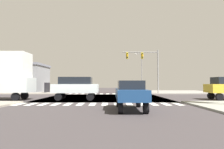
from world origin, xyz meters
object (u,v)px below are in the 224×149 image
Objects in this scene: bank_building at (4,78)px; sedan_trailing_2 at (130,93)px; traffic_signal_mast at (145,61)px; sedan_farside_1 at (85,86)px; street_lamp at (141,68)px; suv_queued_3 at (76,86)px; suv_crossing_2 at (79,85)px.

sedan_trailing_2 is at bearing -47.28° from bank_building.
bank_building is (-25.47, 4.98, -2.57)m from traffic_signal_mast.
sedan_trailing_2 is at bearing -103.21° from traffic_signal_mast.
sedan_farside_1 is at bearing 103.05° from sedan_trailing_2.
suv_queued_3 is (-10.59, -24.49, -3.74)m from street_lamp.
bank_building is 3.65× the size of suv_queued_3.
sedan_farside_1 is 30.99m from sedan_trailing_2.
suv_crossing_2 is at bearing 90.00° from sedan_farside_1.
bank_building is 31.35m from sedan_trailing_2.
sedan_trailing_2 is at bearing -145.98° from suv_queued_3.
sedan_farside_1 is 0.93× the size of suv_queued_3.
bank_building is at bearing 26.78° from sedan_farside_1.
sedan_trailing_2 is at bearing -100.28° from street_lamp.
street_lamp is 2.02× the size of sedan_farside_1.
traffic_signal_mast is 1.65× the size of sedan_farside_1.
street_lamp is 13.45m from sedan_farside_1.
sedan_farside_1 is at bearing 26.78° from bank_building.
street_lamp is at bearing -142.04° from suv_crossing_2.
bank_building is at bearing 168.93° from traffic_signal_mast.
bank_building is (-26.99, -8.67, -2.51)m from street_lamp.
suv_queued_3 is (-9.08, -10.84, -3.80)m from traffic_signal_mast.
street_lamp is at bearing -173.38° from sedan_farside_1.
suv_queued_3 reaches higher than sedan_farside_1.
bank_building is 3.91× the size of sedan_trailing_2.
street_lamp is 1.89× the size of suv_queued_3.
suv_queued_3 is (2.15, -14.55, 0.00)m from suv_crossing_2.
bank_building is 14.35m from suv_crossing_2.
traffic_signal_mast reaches higher than suv_queued_3.
street_lamp is 28.45m from bank_building.
traffic_signal_mast is 1.54× the size of suv_crossing_2.
sedan_trailing_2 is (7.00, -30.19, 0.00)m from sedan_farside_1.
bank_building is at bearing 132.72° from sedan_trailing_2.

